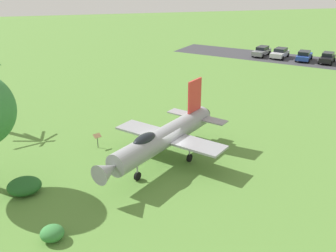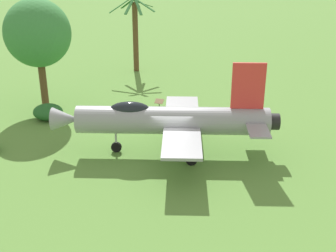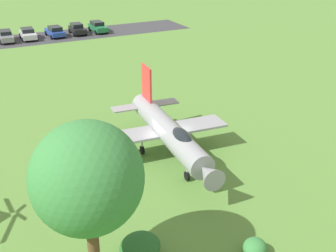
# 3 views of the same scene
# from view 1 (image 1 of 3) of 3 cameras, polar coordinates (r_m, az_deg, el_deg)

# --- Properties ---
(ground_plane) EXTENTS (200.00, 200.00, 0.00)m
(ground_plane) POSITION_cam_1_polar(r_m,az_deg,el_deg) (28.62, -0.46, -5.32)
(ground_plane) COLOR #568438
(parking_strip) EXTENTS (35.79, 34.15, 0.00)m
(parking_strip) POSITION_cam_1_polar(r_m,az_deg,el_deg) (64.04, 19.26, 9.20)
(parking_strip) COLOR #38383D
(parking_strip) RESTS_ON ground_plane
(display_jet) EXTENTS (10.95, 10.35, 5.35)m
(display_jet) POSITION_cam_1_polar(r_m,az_deg,el_deg) (27.46, -0.90, -1.80)
(display_jet) COLOR gray
(display_jet) RESTS_ON ground_plane
(shrub_near_fence) EXTENTS (1.26, 1.15, 0.86)m
(shrub_near_fence) POSITION_cam_1_polar(r_m,az_deg,el_deg) (21.79, -16.83, -15.01)
(shrub_near_fence) COLOR #387F3D
(shrub_near_fence) RESTS_ON ground_plane
(shrub_by_tree) EXTENTS (2.14, 1.95, 1.01)m
(shrub_by_tree) POSITION_cam_1_polar(r_m,az_deg,el_deg) (26.30, -20.57, -8.35)
(shrub_by_tree) COLOR #235B26
(shrub_by_tree) RESTS_ON ground_plane
(info_plaque) EXTENTS (0.71, 0.62, 1.14)m
(info_plaque) POSITION_cam_1_polar(r_m,az_deg,el_deg) (30.98, -10.46, -1.71)
(info_plaque) COLOR #333333
(info_plaque) RESTS_ON ground_plane
(parked_car_black) EXTENTS (4.13, 4.19, 1.55)m
(parked_car_black) POSITION_cam_1_polar(r_m,az_deg,el_deg) (63.41, 22.60, 9.35)
(parked_car_black) COLOR black
(parked_car_black) RESTS_ON ground_plane
(parked_car_blue) EXTENTS (4.27, 4.57, 1.54)m
(parked_car_blue) POSITION_cam_1_polar(r_m,az_deg,el_deg) (63.74, 19.58, 9.83)
(parked_car_blue) COLOR #23429E
(parked_car_blue) RESTS_ON ground_plane
(parked_car_silver) EXTENTS (4.48, 4.45, 1.52)m
(parked_car_silver) POSITION_cam_1_polar(r_m,az_deg,el_deg) (64.67, 16.30, 10.38)
(parked_car_silver) COLOR #B2B5BA
(parked_car_silver) RESTS_ON ground_plane
(parked_car_gray) EXTENTS (4.51, 4.44, 1.50)m
(parked_car_gray) POSITION_cam_1_polar(r_m,az_deg,el_deg) (65.42, 13.74, 10.76)
(parked_car_gray) COLOR slate
(parked_car_gray) RESTS_ON ground_plane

